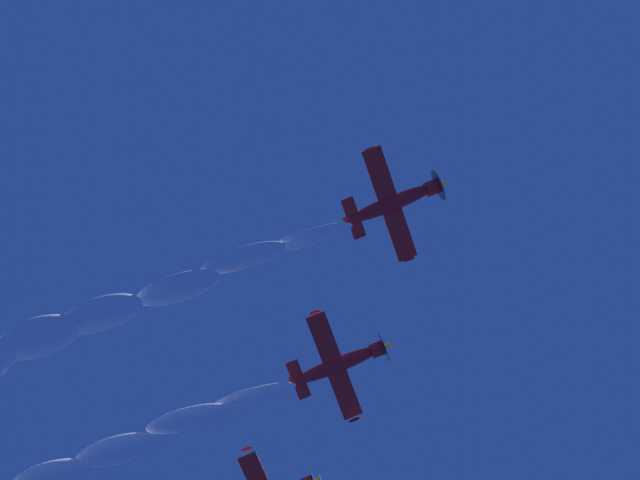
# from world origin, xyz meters

# --- Properties ---
(airplane_lead) EXTENTS (8.85, 8.22, 3.40)m
(airplane_lead) POSITION_xyz_m (-2.64, -1.36, 80.19)
(airplane_lead) COLOR red
(airplane_left_wingman) EXTENTS (8.84, 8.19, 3.11)m
(airplane_left_wingman) POSITION_xyz_m (-7.42, -13.68, 77.79)
(airplane_left_wingman) COLOR red
(smoke_trail_lead) EXTENTS (19.72, 30.79, 7.91)m
(smoke_trail_lead) POSITION_xyz_m (10.57, -23.67, 75.84)
(smoke_trail_lead) COLOR white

